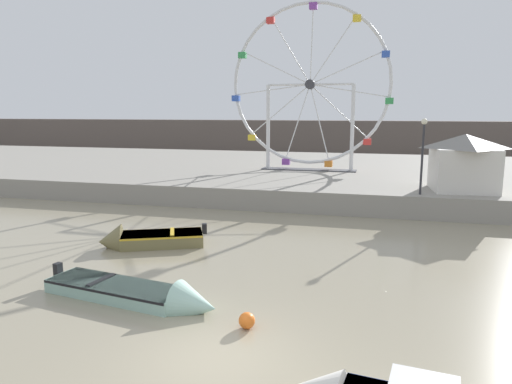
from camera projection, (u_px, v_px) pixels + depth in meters
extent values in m
plane|color=gray|center=(219.00, 358.00, 10.92)|extent=(240.00, 240.00, 0.00)
cube|color=gray|center=(334.00, 174.00, 37.90)|extent=(110.00, 25.18, 1.25)
cube|color=#564C47|center=(352.00, 137.00, 62.01)|extent=(140.00, 3.00, 4.40)
cube|color=olive|center=(162.00, 239.00, 20.05)|extent=(3.73, 2.80, 0.54)
cube|color=gold|center=(162.00, 234.00, 20.01)|extent=(3.71, 2.81, 0.08)
cone|color=olive|center=(110.00, 241.00, 19.68)|extent=(1.45, 1.71, 1.45)
cube|color=black|center=(204.00, 229.00, 20.29)|extent=(0.28, 0.30, 0.44)
cube|color=gold|center=(172.00, 232.00, 20.07)|extent=(0.69, 1.25, 0.06)
cube|color=#93BCAD|center=(116.00, 290.00, 14.53)|extent=(4.73, 2.08, 0.42)
cube|color=black|center=(116.00, 285.00, 14.50)|extent=(4.69, 2.09, 0.08)
cone|color=#93BCAD|center=(196.00, 305.00, 13.37)|extent=(1.45, 1.48, 1.29)
cube|color=black|center=(58.00, 270.00, 15.43)|extent=(0.24, 0.27, 0.44)
cube|color=black|center=(101.00, 280.00, 14.72)|extent=(0.34, 1.17, 0.06)
torus|color=silver|center=(310.00, 84.00, 34.42)|extent=(11.73, 0.24, 11.73)
cylinder|color=#38383D|center=(310.00, 84.00, 34.42)|extent=(0.70, 0.50, 0.70)
cylinder|color=silver|center=(290.00, 51.00, 34.37)|extent=(3.07, 0.08, 4.94)
cube|color=red|center=(271.00, 21.00, 34.38)|extent=(0.56, 0.48, 0.44)
cylinder|color=silver|center=(276.00, 68.00, 34.85)|extent=(5.21, 0.08, 2.57)
cube|color=#33934C|center=(242.00, 55.00, 35.33)|extent=(0.56, 0.48, 0.44)
cylinder|color=silver|center=(272.00, 90.00, 35.19)|extent=(5.71, 0.08, 0.77)
cube|color=#3356B7|center=(236.00, 98.00, 36.01)|extent=(0.56, 0.48, 0.44)
cylinder|color=silver|center=(280.00, 110.00, 35.28)|extent=(4.47, 0.08, 3.73)
cube|color=yellow|center=(252.00, 137.00, 36.20)|extent=(0.56, 0.48, 0.44)
cylinder|color=silver|center=(298.00, 122.00, 35.10)|extent=(1.82, 0.08, 5.50)
cube|color=purple|center=(286.00, 162.00, 35.84)|extent=(0.56, 0.48, 0.44)
cylinder|color=silver|center=(319.00, 123.00, 34.71)|extent=(1.57, 0.08, 5.57)
cube|color=orange|center=(329.00, 164.00, 35.04)|extent=(0.56, 0.48, 0.44)
cylinder|color=silver|center=(339.00, 111.00, 34.22)|extent=(4.31, 0.08, 3.92)
cube|color=red|center=(367.00, 142.00, 34.07)|extent=(0.56, 0.48, 0.44)
cylinder|color=silver|center=(349.00, 91.00, 33.79)|extent=(5.68, 0.08, 1.02)
cube|color=#33934C|center=(389.00, 101.00, 33.22)|extent=(0.56, 0.48, 0.44)
cylinder|color=silver|center=(347.00, 68.00, 33.57)|extent=(5.31, 0.08, 2.34)
cube|color=#3356B7|center=(386.00, 54.00, 32.76)|extent=(0.56, 0.48, 0.44)
cylinder|color=silver|center=(333.00, 50.00, 33.61)|extent=(3.28, 0.08, 4.81)
cube|color=yellow|center=(357.00, 18.00, 32.85)|extent=(0.56, 0.48, 0.44)
cylinder|color=silver|center=(312.00, 44.00, 33.91)|extent=(0.21, 0.08, 5.75)
cube|color=purple|center=(313.00, 6.00, 33.45)|extent=(0.56, 0.48, 0.44)
cylinder|color=silver|center=(268.00, 128.00, 35.75)|extent=(0.28, 0.28, 6.34)
cylinder|color=silver|center=(352.00, 128.00, 34.18)|extent=(0.28, 0.28, 6.34)
cylinder|color=silver|center=(310.00, 84.00, 34.42)|extent=(6.32, 0.18, 0.18)
cube|color=#4C4C51|center=(308.00, 170.00, 35.50)|extent=(7.12, 1.20, 0.08)
cube|color=silver|center=(463.00, 169.00, 26.23)|extent=(3.47, 3.43, 2.39)
pyramid|color=gray|center=(465.00, 141.00, 25.96)|extent=(3.81, 3.77, 0.80)
cylinder|color=#2D2D33|center=(422.00, 160.00, 24.87)|extent=(0.12, 0.12, 3.75)
sphere|color=#F2EACC|center=(424.00, 121.00, 24.53)|extent=(0.32, 0.32, 0.32)
sphere|color=orange|center=(247.00, 321.00, 12.37)|extent=(0.44, 0.44, 0.44)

